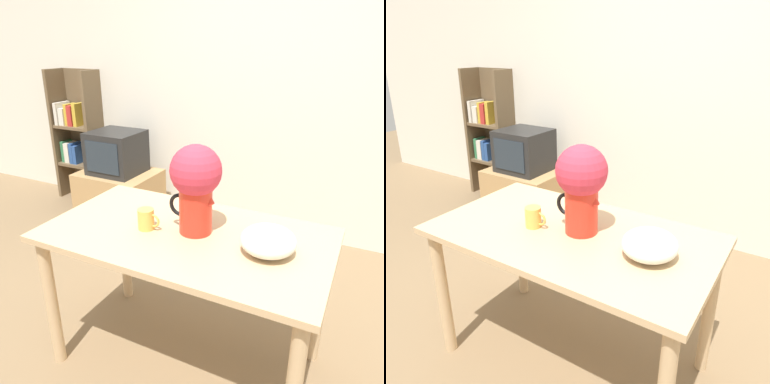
% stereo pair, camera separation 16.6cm
% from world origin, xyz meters
% --- Properties ---
extents(wall_back, '(8.00, 0.05, 2.60)m').
position_xyz_m(wall_back, '(0.00, 1.91, 1.30)').
color(wall_back, silver).
rests_on(wall_back, ground_plane).
extents(table, '(1.31, 0.73, 0.75)m').
position_xyz_m(table, '(-0.03, 0.24, 0.64)').
color(table, tan).
rests_on(table, ground_plane).
extents(flower_vase, '(0.25, 0.23, 0.41)m').
position_xyz_m(flower_vase, '(0.01, 0.27, 0.99)').
color(flower_vase, red).
rests_on(flower_vase, table).
extents(coffee_mug, '(0.11, 0.08, 0.10)m').
position_xyz_m(coffee_mug, '(-0.21, 0.19, 0.80)').
color(coffee_mug, gold).
rests_on(coffee_mug, table).
extents(white_bowl, '(0.23, 0.23, 0.12)m').
position_xyz_m(white_bowl, '(0.36, 0.23, 0.81)').
color(white_bowl, silver).
rests_on(white_bowl, table).
extents(tv_stand, '(0.69, 0.54, 0.46)m').
position_xyz_m(tv_stand, '(-1.37, 1.49, 0.23)').
color(tv_stand, tan).
rests_on(tv_stand, ground_plane).
extents(tv_set, '(0.44, 0.41, 0.38)m').
position_xyz_m(tv_set, '(-1.37, 1.49, 0.65)').
color(tv_set, black).
rests_on(tv_set, tv_stand).
extents(bookshelf, '(0.50, 0.26, 1.33)m').
position_xyz_m(bookshelf, '(-2.09, 1.78, 0.67)').
color(bookshelf, brown).
rests_on(bookshelf, ground_plane).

